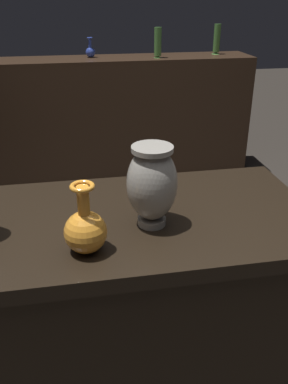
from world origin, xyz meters
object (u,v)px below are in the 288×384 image
(shelf_vase_center, at_px, (90,51))
(shelf_vase_right, at_px, (158,43))
(vase_centerpiece, at_px, (152,184))
(vase_tall_behind, at_px, (85,229))
(shelf_vase_far_right, at_px, (217,40))

(shelf_vase_center, distance_m, shelf_vase_right, 0.54)
(shelf_vase_center, bearing_deg, vase_centerpiece, -89.05)
(vase_tall_behind, height_order, shelf_vase_center, shelf_vase_center)
(shelf_vase_center, xyz_separation_m, shelf_vase_right, (0.52, -0.11, 0.06))
(shelf_vase_far_right, bearing_deg, vase_tall_behind, -116.62)
(vase_tall_behind, height_order, shelf_vase_far_right, shelf_vase_far_right)
(shelf_vase_far_right, bearing_deg, shelf_vase_right, -168.00)
(shelf_vase_center, bearing_deg, shelf_vase_right, -12.11)
(vase_centerpiece, relative_size, vase_tall_behind, 1.25)
(vase_centerpiece, xyz_separation_m, shelf_vase_far_right, (1.00, 2.31, 0.16))
(vase_tall_behind, relative_size, shelf_vase_center, 1.40)
(vase_tall_behind, relative_size, shelf_vase_right, 0.94)
(shelf_vase_center, bearing_deg, shelf_vase_far_right, -0.06)
(shelf_vase_center, xyz_separation_m, shelf_vase_far_right, (1.04, -0.00, 0.06))
(shelf_vase_far_right, relative_size, shelf_vase_right, 1.04)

